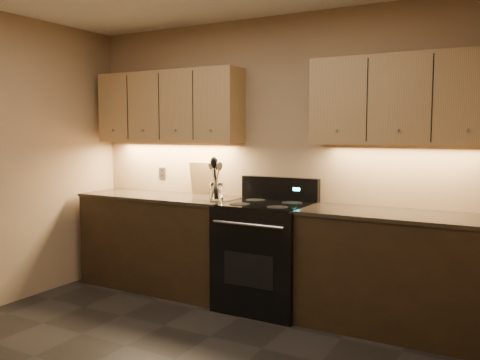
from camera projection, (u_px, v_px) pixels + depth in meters
name	position (u px, v px, depth m)	size (l,w,h in m)	color
wall_back	(274.00, 159.00, 4.71)	(4.00, 0.04, 2.60)	#A2845F
counter_left	(161.00, 241.00, 5.06)	(1.62, 0.62, 0.93)	black
counter_right	(394.00, 272.00, 3.95)	(1.46, 0.62, 0.93)	black
stove	(266.00, 254.00, 4.47)	(0.76, 0.68, 1.14)	black
upper_cab_left	(168.00, 107.00, 5.07)	(1.60, 0.30, 0.70)	tan
upper_cab_right	(403.00, 100.00, 3.96)	(1.44, 0.30, 0.70)	tan
outlet_plate	(162.00, 173.00, 5.35)	(0.09, 0.01, 0.12)	#B2B5BA
utensil_crock	(216.00, 192.00, 4.65)	(0.13, 0.13, 0.16)	white
cutting_board	(203.00, 178.00, 5.06)	(0.26, 0.02, 0.34)	tan
wooden_spoon	(213.00, 180.00, 4.65)	(0.06, 0.06, 0.33)	tan
black_spoon	(217.00, 179.00, 4.67)	(0.06, 0.06, 0.36)	black
black_turner	(215.00, 181.00, 4.62)	(0.08, 0.08, 0.33)	black
steel_spatula	(220.00, 179.00, 4.63)	(0.08, 0.08, 0.35)	silver
steel_skimmer	(220.00, 178.00, 4.61)	(0.09, 0.09, 0.37)	silver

